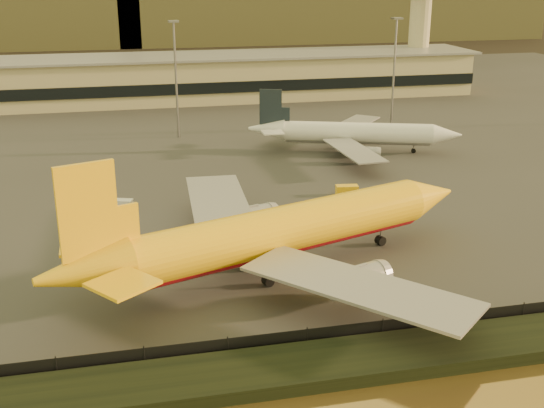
# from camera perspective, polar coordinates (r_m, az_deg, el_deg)

# --- Properties ---
(ground) EXTENTS (900.00, 900.00, 0.00)m
(ground) POSITION_cam_1_polar(r_m,az_deg,el_deg) (82.44, 4.53, -7.02)
(ground) COLOR black
(ground) RESTS_ON ground
(embankment) EXTENTS (320.00, 7.00, 1.40)m
(embankment) POSITION_cam_1_polar(r_m,az_deg,el_deg) (68.12, 8.85, -12.62)
(embankment) COLOR black
(embankment) RESTS_ON ground
(tarmac) EXTENTS (320.00, 220.00, 0.20)m
(tarmac) POSITION_cam_1_polar(r_m,az_deg,el_deg) (170.87, -4.93, 6.90)
(tarmac) COLOR #2D2D2D
(tarmac) RESTS_ON ground
(perimeter_fence) EXTENTS (300.00, 0.05, 2.20)m
(perimeter_fence) POSITION_cam_1_polar(r_m,az_deg,el_deg) (71.00, 7.69, -10.57)
(perimeter_fence) COLOR black
(perimeter_fence) RESTS_ON tarmac
(terminal_building) EXTENTS (202.00, 25.00, 12.60)m
(terminal_building) POSITION_cam_1_polar(r_m,az_deg,el_deg) (198.45, -10.47, 10.19)
(terminal_building) COLOR tan
(terminal_building) RESTS_ON tarmac
(control_tower) EXTENTS (11.20, 11.20, 35.50)m
(control_tower) POSITION_cam_1_polar(r_m,az_deg,el_deg) (222.19, 12.30, 15.02)
(control_tower) COLOR tan
(control_tower) RESTS_ON tarmac
(apron_light_masts) EXTENTS (152.20, 12.20, 25.40)m
(apron_light_masts) POSITION_cam_1_polar(r_m,az_deg,el_deg) (151.63, 1.73, 11.39)
(apron_light_masts) COLOR slate
(apron_light_masts) RESTS_ON tarmac
(dhl_cargo_jet) EXTENTS (57.45, 54.66, 17.63)m
(dhl_cargo_jet) POSITION_cam_1_polar(r_m,az_deg,el_deg) (83.78, 0.55, -2.42)
(dhl_cargo_jet) COLOR yellow
(dhl_cargo_jet) RESTS_ON tarmac
(white_narrowbody_jet) EXTENTS (42.58, 40.41, 12.57)m
(white_narrowbody_jet) POSITION_cam_1_polar(r_m,az_deg,el_deg) (141.72, 6.86, 5.87)
(white_narrowbody_jet) COLOR white
(white_narrowbody_jet) RESTS_ON tarmac
(gse_vehicle_yellow) EXTENTS (3.88, 2.15, 1.66)m
(gse_vehicle_yellow) POSITION_cam_1_polar(r_m,az_deg,el_deg) (114.68, 6.28, 1.16)
(gse_vehicle_yellow) COLOR yellow
(gse_vehicle_yellow) RESTS_ON tarmac
(gse_vehicle_white) EXTENTS (3.75, 2.57, 1.55)m
(gse_vehicle_white) POSITION_cam_1_polar(r_m,az_deg,el_deg) (109.95, -12.46, -0.02)
(gse_vehicle_white) COLOR white
(gse_vehicle_white) RESTS_ON tarmac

